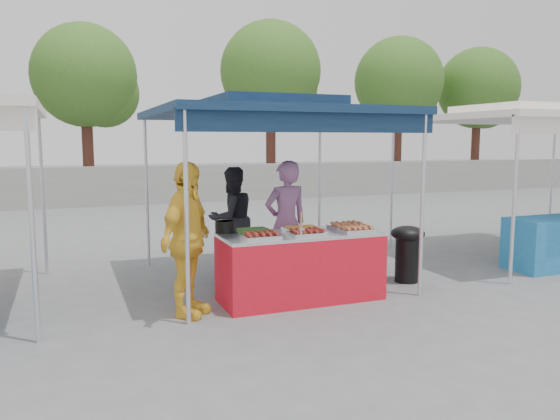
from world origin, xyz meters
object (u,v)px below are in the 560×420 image
object	(u,v)px
cooking_pot	(225,227)
helper_man	(232,219)
vendor_woman	(286,224)
vendor_table	(301,266)
wok_burner	(407,249)
customer_person	(187,240)

from	to	relation	value
cooking_pot	helper_man	bearing A→B (deg)	70.63
vendor_woman	cooking_pot	bearing A→B (deg)	14.89
vendor_table	cooking_pot	world-z (taller)	cooking_pot
wok_burner	vendor_woman	size ratio (longest dim) A/B	0.47
vendor_table	vendor_woman	xyz separation A→B (m)	(0.09, 0.71, 0.43)
vendor_table	helper_man	size ratio (longest dim) A/B	1.26
cooking_pot	customer_person	size ratio (longest dim) A/B	0.14
helper_man	customer_person	bearing A→B (deg)	45.90
vendor_table	customer_person	bearing A→B (deg)	-175.32
wok_burner	vendor_woman	distance (m)	1.76
wok_burner	helper_man	size ratio (longest dim) A/B	0.51
cooking_pot	wok_burner	size ratio (longest dim) A/B	0.31
vendor_woman	customer_person	world-z (taller)	customer_person
vendor_table	helper_man	bearing A→B (deg)	99.96
cooking_pot	wok_burner	distance (m)	2.65
customer_person	vendor_woman	bearing A→B (deg)	-22.99
vendor_table	vendor_woman	bearing A→B (deg)	82.65
vendor_table	customer_person	world-z (taller)	customer_person
vendor_woman	helper_man	bearing A→B (deg)	-75.46
vendor_table	vendor_woman	world-z (taller)	vendor_woman
vendor_table	customer_person	distance (m)	1.52
helper_man	customer_person	world-z (taller)	customer_person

